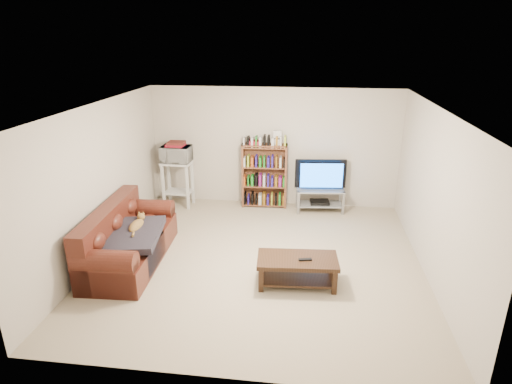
# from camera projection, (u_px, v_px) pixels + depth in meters

# --- Properties ---
(floor) EXTENTS (5.00, 5.00, 0.00)m
(floor) POSITION_uv_depth(u_px,v_px,m) (259.00, 260.00, 6.75)
(floor) COLOR tan
(floor) RESTS_ON ground
(ceiling) EXTENTS (5.00, 5.00, 0.00)m
(ceiling) POSITION_uv_depth(u_px,v_px,m) (260.00, 108.00, 5.92)
(ceiling) COLOR white
(ceiling) RESTS_ON ground
(wall_back) EXTENTS (5.00, 0.00, 5.00)m
(wall_back) POSITION_uv_depth(u_px,v_px,m) (274.00, 147.00, 8.67)
(wall_back) COLOR beige
(wall_back) RESTS_ON ground
(wall_front) EXTENTS (5.00, 0.00, 5.00)m
(wall_front) POSITION_uv_depth(u_px,v_px,m) (228.00, 278.00, 4.01)
(wall_front) COLOR beige
(wall_front) RESTS_ON ground
(wall_left) EXTENTS (0.00, 5.00, 5.00)m
(wall_left) POSITION_uv_depth(u_px,v_px,m) (100.00, 182.00, 6.63)
(wall_left) COLOR beige
(wall_left) RESTS_ON ground
(wall_right) EXTENTS (0.00, 5.00, 5.00)m
(wall_right) POSITION_uv_depth(u_px,v_px,m) (435.00, 196.00, 6.04)
(wall_right) COLOR beige
(wall_right) RESTS_ON ground
(sofa) EXTENTS (1.00, 2.14, 0.90)m
(sofa) POSITION_uv_depth(u_px,v_px,m) (126.00, 243.00, 6.63)
(sofa) COLOR #481B12
(sofa) RESTS_ON floor
(blanket) EXTENTS (0.94, 1.15, 0.18)m
(blanket) POSITION_uv_depth(u_px,v_px,m) (132.00, 235.00, 6.41)
(blanket) COLOR #25212A
(blanket) RESTS_ON sofa
(cat) EXTENTS (0.25, 0.58, 0.17)m
(cat) POSITION_uv_depth(u_px,v_px,m) (136.00, 226.00, 6.57)
(cat) COLOR brown
(cat) RESTS_ON sofa
(coffee_table) EXTENTS (1.16, 0.64, 0.41)m
(coffee_table) POSITION_uv_depth(u_px,v_px,m) (297.00, 266.00, 6.03)
(coffee_table) COLOR black
(coffee_table) RESTS_ON floor
(remote) EXTENTS (0.19, 0.09, 0.02)m
(remote) POSITION_uv_depth(u_px,v_px,m) (305.00, 260.00, 5.92)
(remote) COLOR black
(remote) RESTS_ON coffee_table
(tv_stand) EXTENTS (0.98, 0.52, 0.47)m
(tv_stand) POSITION_uv_depth(u_px,v_px,m) (320.00, 196.00, 8.54)
(tv_stand) COLOR #999EA3
(tv_stand) RESTS_ON floor
(television) EXTENTS (1.02, 0.24, 0.58)m
(television) POSITION_uv_depth(u_px,v_px,m) (321.00, 175.00, 8.39)
(television) COLOR black
(television) RESTS_ON tv_stand
(dvd_player) EXTENTS (0.40, 0.30, 0.06)m
(dvd_player) POSITION_uv_depth(u_px,v_px,m) (320.00, 202.00, 8.58)
(dvd_player) COLOR black
(dvd_player) RESTS_ON tv_stand
(bookshelf) EXTENTS (0.92, 0.32, 1.31)m
(bookshelf) POSITION_uv_depth(u_px,v_px,m) (264.00, 175.00, 8.68)
(bookshelf) COLOR brown
(bookshelf) RESTS_ON floor
(shelf_clutter) EXTENTS (0.67, 0.22, 0.28)m
(shelf_clutter) POSITION_uv_depth(u_px,v_px,m) (270.00, 139.00, 8.43)
(shelf_clutter) COLOR silver
(shelf_clutter) RESTS_ON bookshelf
(microwave_stand) EXTENTS (0.60, 0.45, 0.94)m
(microwave_stand) POSITION_uv_depth(u_px,v_px,m) (178.00, 178.00, 8.73)
(microwave_stand) COLOR silver
(microwave_stand) RESTS_ON floor
(microwave) EXTENTS (0.59, 0.41, 0.32)m
(microwave) POSITION_uv_depth(u_px,v_px,m) (176.00, 154.00, 8.55)
(microwave) COLOR silver
(microwave) RESTS_ON microwave_stand
(game_boxes) EXTENTS (0.35, 0.31, 0.05)m
(game_boxes) POSITION_uv_depth(u_px,v_px,m) (176.00, 145.00, 8.49)
(game_boxes) COLOR maroon
(game_boxes) RESTS_ON microwave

